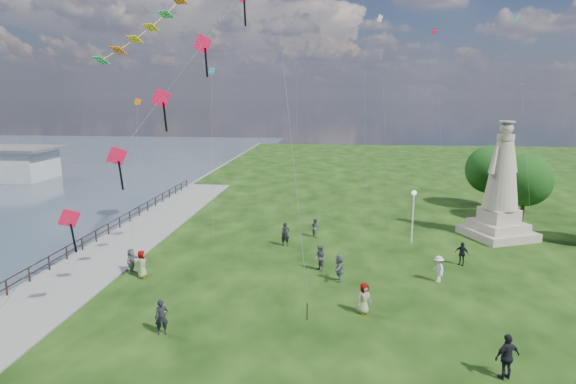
# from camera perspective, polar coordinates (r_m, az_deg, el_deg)

# --- Properties ---
(waterfront) EXTENTS (200.00, 200.00, 1.51)m
(waterfront) POSITION_cam_1_polar(r_m,az_deg,el_deg) (34.89, -24.00, -8.16)
(waterfront) COLOR #364751
(waterfront) RESTS_ON ground
(statue) EXTENTS (5.89, 5.89, 9.12)m
(statue) POSITION_cam_1_polar(r_m,az_deg,el_deg) (40.89, 23.90, -0.26)
(statue) COLOR tan
(statue) RESTS_ON ground
(lamppost) EXTENTS (0.38, 0.38, 4.09)m
(lamppost) POSITION_cam_1_polar(r_m,az_deg,el_deg) (37.11, 14.64, -1.54)
(lamppost) COLOR silver
(lamppost) RESTS_ON ground
(tree_row) EXTENTS (9.21, 16.09, 6.22)m
(tree_row) POSITION_cam_1_polar(r_m,az_deg,el_deg) (47.69, 26.13, 1.32)
(tree_row) COLOR #382314
(tree_row) RESTS_ON ground
(person_0) EXTENTS (0.73, 0.62, 1.70)m
(person_0) POSITION_cam_1_polar(r_m,az_deg,el_deg) (23.97, -14.75, -14.16)
(person_0) COLOR black
(person_0) RESTS_ON ground
(person_1) EXTENTS (0.92, 0.99, 1.74)m
(person_1) POSITION_cam_1_polar(r_m,az_deg,el_deg) (30.88, 3.82, -7.83)
(person_1) COLOR #595960
(person_1) RESTS_ON ground
(person_3) EXTENTS (1.25, 0.97, 1.91)m
(person_3) POSITION_cam_1_polar(r_m,az_deg,el_deg) (21.76, 24.54, -17.33)
(person_3) COLOR black
(person_3) RESTS_ON ground
(person_4) EXTENTS (0.94, 0.86, 1.65)m
(person_4) POSITION_cam_1_polar(r_m,az_deg,el_deg) (25.50, 8.99, -12.35)
(person_4) COLOR #595960
(person_4) RESTS_ON ground
(person_5) EXTENTS (0.71, 1.53, 1.62)m
(person_5) POSITION_cam_1_polar(r_m,az_deg,el_deg) (32.07, -18.05, -7.76)
(person_5) COLOR #595960
(person_5) RESTS_ON ground
(person_6) EXTENTS (0.76, 0.63, 1.79)m
(person_6) POSITION_cam_1_polar(r_m,az_deg,el_deg) (35.82, -0.31, -5.02)
(person_6) COLOR black
(person_6) RESTS_ON ground
(person_7) EXTENTS (0.81, 0.87, 1.52)m
(person_7) POSITION_cam_1_polar(r_m,az_deg,el_deg) (38.17, 3.26, -4.21)
(person_7) COLOR #595960
(person_7) RESTS_ON ground
(person_8) EXTENTS (0.83, 1.16, 1.62)m
(person_8) POSITION_cam_1_polar(r_m,az_deg,el_deg) (30.53, 17.40, -8.70)
(person_8) COLOR silver
(person_8) RESTS_ON ground
(person_9) EXTENTS (1.03, 0.91, 1.58)m
(person_9) POSITION_cam_1_polar(r_m,az_deg,el_deg) (33.93, 19.90, -6.86)
(person_9) COLOR black
(person_9) RESTS_ON ground
(person_10) EXTENTS (0.65, 0.92, 1.72)m
(person_10) POSITION_cam_1_polar(r_m,az_deg,el_deg) (31.14, -16.93, -8.17)
(person_10) COLOR #595960
(person_10) RESTS_ON ground
(person_11) EXTENTS (0.73, 1.58, 1.68)m
(person_11) POSITION_cam_1_polar(r_m,az_deg,el_deg) (29.40, 6.11, -8.94)
(person_11) COLOR #595960
(person_11) RESTS_ON ground
(red_kite_train) EXTENTS (10.43, 9.35, 16.96)m
(red_kite_train) POSITION_cam_1_polar(r_m,az_deg,el_deg) (25.57, -15.21, 9.74)
(red_kite_train) COLOR black
(red_kite_train) RESTS_ON ground
(small_kites) EXTENTS (32.03, 13.04, 24.75)m
(small_kites) POSITION_cam_1_polar(r_m,az_deg,el_deg) (41.90, 6.24, 15.44)
(small_kites) COLOR teal
(small_kites) RESTS_ON ground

